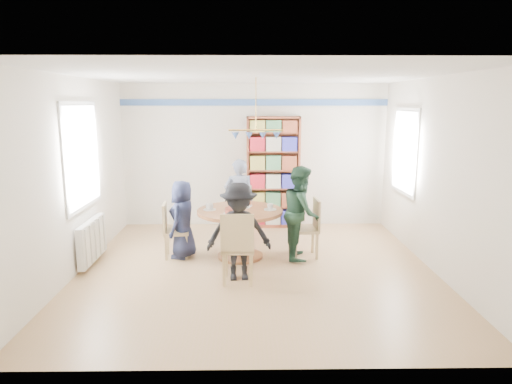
{
  "coord_description": "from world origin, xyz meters",
  "views": [
    {
      "loc": [
        -0.1,
        -6.18,
        2.33
      ],
      "look_at": [
        0.0,
        0.4,
        1.05
      ],
      "focal_mm": 32.0,
      "sensor_mm": 36.0,
      "label": 1
    }
  ],
  "objects_px": {
    "dining_table": "(240,222)",
    "person_far": "(239,200)",
    "radiator": "(92,240)",
    "person_right": "(301,212)",
    "chair_right": "(310,225)",
    "person_left": "(183,219)",
    "chair_far": "(241,210)",
    "person_near": "(239,232)",
    "bookshelf": "(273,173)",
    "chair_left": "(172,228)",
    "chair_near": "(238,245)"
  },
  "relations": [
    {
      "from": "chair_near",
      "to": "person_far",
      "type": "xyz_separation_m",
      "value": [
        -0.02,
        1.96,
        0.18
      ]
    },
    {
      "from": "chair_far",
      "to": "person_near",
      "type": "xyz_separation_m",
      "value": [
        0.01,
        -1.87,
        0.15
      ]
    },
    {
      "from": "chair_right",
      "to": "person_left",
      "type": "relative_size",
      "value": 0.76
    },
    {
      "from": "person_far",
      "to": "bookshelf",
      "type": "bearing_deg",
      "value": -130.43
    },
    {
      "from": "person_left",
      "to": "chair_right",
      "type": "bearing_deg",
      "value": 106.52
    },
    {
      "from": "chair_right",
      "to": "chair_left",
      "type": "bearing_deg",
      "value": -179.83
    },
    {
      "from": "dining_table",
      "to": "person_far",
      "type": "relative_size",
      "value": 0.92
    },
    {
      "from": "person_left",
      "to": "person_near",
      "type": "relative_size",
      "value": 0.91
    },
    {
      "from": "dining_table",
      "to": "chair_left",
      "type": "bearing_deg",
      "value": 178.94
    },
    {
      "from": "dining_table",
      "to": "chair_far",
      "type": "bearing_deg",
      "value": 90.24
    },
    {
      "from": "chair_left",
      "to": "chair_right",
      "type": "relative_size",
      "value": 0.94
    },
    {
      "from": "chair_near",
      "to": "person_right",
      "type": "distance_m",
      "value": 1.4
    },
    {
      "from": "radiator",
      "to": "person_left",
      "type": "distance_m",
      "value": 1.35
    },
    {
      "from": "chair_far",
      "to": "chair_near",
      "type": "bearing_deg",
      "value": -90.13
    },
    {
      "from": "person_right",
      "to": "chair_near",
      "type": "bearing_deg",
      "value": 141.89
    },
    {
      "from": "chair_left",
      "to": "person_left",
      "type": "xyz_separation_m",
      "value": [
        0.17,
        0.0,
        0.13
      ]
    },
    {
      "from": "person_left",
      "to": "person_far",
      "type": "relative_size",
      "value": 0.84
    },
    {
      "from": "radiator",
      "to": "bookshelf",
      "type": "height_order",
      "value": "bookshelf"
    },
    {
      "from": "chair_far",
      "to": "person_near",
      "type": "distance_m",
      "value": 1.88
    },
    {
      "from": "person_right",
      "to": "person_far",
      "type": "relative_size",
      "value": 1.0
    },
    {
      "from": "chair_right",
      "to": "person_right",
      "type": "bearing_deg",
      "value": -159.82
    },
    {
      "from": "chair_near",
      "to": "bookshelf",
      "type": "xyz_separation_m",
      "value": [
        0.6,
        2.86,
        0.5
      ]
    },
    {
      "from": "person_left",
      "to": "person_far",
      "type": "bearing_deg",
      "value": 152.84
    },
    {
      "from": "bookshelf",
      "to": "chair_right",
      "type": "bearing_deg",
      "value": -75.14
    },
    {
      "from": "radiator",
      "to": "person_right",
      "type": "distance_m",
      "value": 3.13
    },
    {
      "from": "dining_table",
      "to": "person_right",
      "type": "bearing_deg",
      "value": -1.55
    },
    {
      "from": "chair_far",
      "to": "person_right",
      "type": "bearing_deg",
      "value": -47.31
    },
    {
      "from": "chair_left",
      "to": "chair_far",
      "type": "relative_size",
      "value": 0.92
    },
    {
      "from": "chair_far",
      "to": "person_far",
      "type": "relative_size",
      "value": 0.65
    },
    {
      "from": "chair_left",
      "to": "person_right",
      "type": "xyz_separation_m",
      "value": [
        1.97,
        -0.04,
        0.24
      ]
    },
    {
      "from": "chair_right",
      "to": "person_far",
      "type": "xyz_separation_m",
      "value": [
        -1.1,
        0.88,
        0.21
      ]
    },
    {
      "from": "chair_right",
      "to": "chair_near",
      "type": "relative_size",
      "value": 0.94
    },
    {
      "from": "chair_left",
      "to": "chair_right",
      "type": "bearing_deg",
      "value": 0.17
    },
    {
      "from": "person_left",
      "to": "person_right",
      "type": "xyz_separation_m",
      "value": [
        1.8,
        -0.05,
        0.11
      ]
    },
    {
      "from": "bookshelf",
      "to": "radiator",
      "type": "bearing_deg",
      "value": -143.61
    },
    {
      "from": "bookshelf",
      "to": "chair_near",
      "type": "bearing_deg",
      "value": -101.92
    },
    {
      "from": "person_left",
      "to": "bookshelf",
      "type": "bearing_deg",
      "value": 156.93
    },
    {
      "from": "chair_far",
      "to": "bookshelf",
      "type": "height_order",
      "value": "bookshelf"
    },
    {
      "from": "chair_left",
      "to": "chair_far",
      "type": "distance_m",
      "value": 1.42
    },
    {
      "from": "chair_left",
      "to": "bookshelf",
      "type": "distance_m",
      "value": 2.49
    },
    {
      "from": "chair_right",
      "to": "chair_near",
      "type": "xyz_separation_m",
      "value": [
        -1.07,
        -1.08,
        0.03
      ]
    },
    {
      "from": "dining_table",
      "to": "person_far",
      "type": "distance_m",
      "value": 0.92
    },
    {
      "from": "dining_table",
      "to": "chair_right",
      "type": "bearing_deg",
      "value": 1.37
    },
    {
      "from": "chair_near",
      "to": "person_near",
      "type": "bearing_deg",
      "value": 86.02
    },
    {
      "from": "person_left",
      "to": "person_far",
      "type": "xyz_separation_m",
      "value": [
        0.84,
        0.88,
        0.11
      ]
    },
    {
      "from": "radiator",
      "to": "chair_left",
      "type": "xyz_separation_m",
      "value": [
        1.13,
        0.26,
        0.12
      ]
    },
    {
      "from": "radiator",
      "to": "person_near",
      "type": "relative_size",
      "value": 0.76
    },
    {
      "from": "chair_left",
      "to": "bookshelf",
      "type": "xyz_separation_m",
      "value": [
        1.64,
        1.78,
        0.56
      ]
    },
    {
      "from": "radiator",
      "to": "person_far",
      "type": "bearing_deg",
      "value": 28.07
    },
    {
      "from": "radiator",
      "to": "person_left",
      "type": "relative_size",
      "value": 0.84
    }
  ]
}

